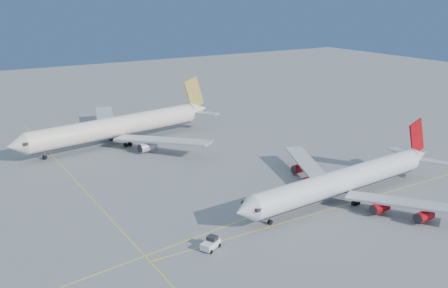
# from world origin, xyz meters

# --- Properties ---
(ground) EXTENTS (500.00, 500.00, 0.00)m
(ground) POSITION_xyz_m (0.00, 0.00, 0.00)
(ground) COLOR slate
(ground) RESTS_ON ground
(taxiway_lines) EXTENTS (118.86, 140.00, 0.02)m
(taxiway_lines) POSITION_xyz_m (-14.71, 6.34, 0.01)
(taxiway_lines) COLOR yellow
(taxiway_lines) RESTS_ON ground
(airliner_virgin) EXTENTS (63.51, 56.91, 15.66)m
(airliner_virgin) POSITION_xyz_m (10.48, -11.40, 4.72)
(airliner_virgin) COLOR white
(airliner_virgin) RESTS_ON ground
(airliner_etihad) EXTENTS (71.02, 64.92, 18.58)m
(airliner_etihad) POSITION_xyz_m (-17.60, 59.95, 5.66)
(airliner_etihad) COLOR silver
(airliner_etihad) RESTS_ON ground
(pushback_tug) EXTENTS (4.66, 3.92, 2.34)m
(pushback_tug) POSITION_xyz_m (-28.17, -15.51, 1.09)
(pushback_tug) COLOR white
(pushback_tug) RESTS_ON ground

